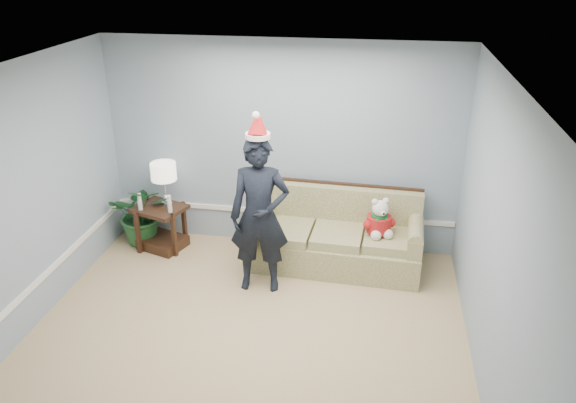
% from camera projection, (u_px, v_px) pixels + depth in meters
% --- Properties ---
extents(room_shell, '(4.54, 5.04, 2.74)m').
position_uv_depth(room_shell, '(230.00, 241.00, 4.84)').
color(room_shell, tan).
rests_on(room_shell, ground).
extents(wainscot_trim, '(4.49, 4.99, 0.06)m').
position_uv_depth(wainscot_trim, '(161.00, 253.00, 6.45)').
color(wainscot_trim, white).
rests_on(wainscot_trim, room_shell).
extents(sofa, '(2.07, 0.96, 0.95)m').
position_uv_depth(sofa, '(338.00, 239.00, 7.00)').
color(sofa, '#5D652F').
rests_on(sofa, room_shell).
extents(side_table, '(0.74, 0.68, 0.59)m').
position_uv_depth(side_table, '(162.00, 232.00, 7.41)').
color(side_table, black).
rests_on(side_table, room_shell).
extents(table_lamp, '(0.33, 0.33, 0.58)m').
position_uv_depth(table_lamp, '(164.00, 173.00, 7.13)').
color(table_lamp, silver).
rests_on(table_lamp, side_table).
extents(candle_pair, '(0.45, 0.06, 0.22)m').
position_uv_depth(candle_pair, '(155.00, 203.00, 7.11)').
color(candle_pair, silver).
rests_on(candle_pair, side_table).
extents(houseplant, '(0.87, 0.78, 0.86)m').
position_uv_depth(houseplant, '(142.00, 213.00, 7.46)').
color(houseplant, '#1E5328').
rests_on(houseplant, room_shell).
extents(man, '(0.72, 0.51, 1.84)m').
position_uv_depth(man, '(260.00, 216.00, 6.27)').
color(man, black).
rests_on(man, room_shell).
extents(santa_hat, '(0.27, 0.30, 0.31)m').
position_uv_depth(santa_hat, '(258.00, 125.00, 5.85)').
color(santa_hat, white).
rests_on(santa_hat, man).
extents(teddy_bear, '(0.38, 0.38, 0.48)m').
position_uv_depth(teddy_bear, '(379.00, 222.00, 6.69)').
color(teddy_bear, white).
rests_on(teddy_bear, sofa).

